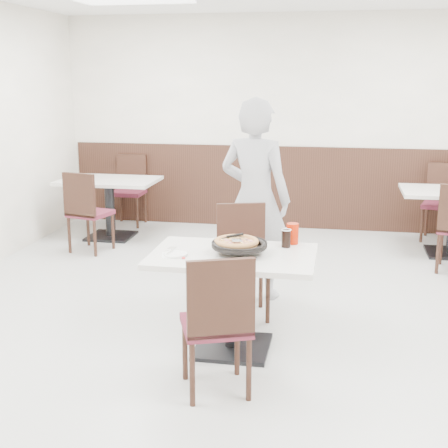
% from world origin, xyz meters
% --- Properties ---
extents(floor, '(7.00, 7.00, 0.00)m').
position_xyz_m(floor, '(0.00, 0.00, 0.00)').
color(floor, '#A5A6A1').
rests_on(floor, ground).
extents(wall_back, '(6.00, 0.04, 2.80)m').
position_xyz_m(wall_back, '(0.00, 3.50, 1.40)').
color(wall_back, beige).
rests_on(wall_back, floor).
extents(wall_front, '(6.00, 0.04, 2.80)m').
position_xyz_m(wall_front, '(0.00, -3.50, 1.40)').
color(wall_front, beige).
rests_on(wall_front, floor).
extents(wainscot_back, '(5.90, 0.03, 1.10)m').
position_xyz_m(wainscot_back, '(0.00, 3.48, 0.55)').
color(wainscot_back, black).
rests_on(wainscot_back, floor).
extents(fluo_panel_c, '(1.20, 0.60, 0.02)m').
position_xyz_m(fluo_panel_c, '(-1.50, 1.80, 2.78)').
color(fluo_panel_c, white).
rests_on(fluo_panel_c, ceiling).
extents(main_table, '(1.28, 0.92, 0.75)m').
position_xyz_m(main_table, '(-0.05, -0.47, 0.38)').
color(main_table, silver).
rests_on(main_table, floor).
extents(chair_near, '(0.54, 0.54, 0.95)m').
position_xyz_m(chair_near, '(-0.06, -1.11, 0.47)').
color(chair_near, black).
rests_on(chair_near, floor).
extents(chair_far, '(0.52, 0.52, 0.95)m').
position_xyz_m(chair_far, '(-0.08, 0.20, 0.47)').
color(chair_far, black).
rests_on(chair_far, floor).
extents(trivet, '(0.14, 0.14, 0.04)m').
position_xyz_m(trivet, '(-0.01, -0.44, 0.77)').
color(trivet, black).
rests_on(trivet, main_table).
extents(pizza_pan, '(0.37, 0.37, 0.01)m').
position_xyz_m(pizza_pan, '(-0.01, -0.47, 0.79)').
color(pizza_pan, black).
rests_on(pizza_pan, trivet).
extents(pizza, '(0.34, 0.34, 0.02)m').
position_xyz_m(pizza, '(-0.04, -0.42, 0.81)').
color(pizza, '#BA8249').
rests_on(pizza, pizza_pan).
extents(pizza_server, '(0.09, 0.11, 0.00)m').
position_xyz_m(pizza_server, '(-0.03, -0.44, 0.84)').
color(pizza_server, silver).
rests_on(pizza_server, pizza).
extents(napkin, '(0.20, 0.20, 0.00)m').
position_xyz_m(napkin, '(-0.47, -0.60, 0.75)').
color(napkin, white).
rests_on(napkin, main_table).
extents(side_plate, '(0.19, 0.19, 0.01)m').
position_xyz_m(side_plate, '(-0.46, -0.60, 0.76)').
color(side_plate, white).
rests_on(side_plate, napkin).
extents(fork, '(0.03, 0.17, 0.00)m').
position_xyz_m(fork, '(-0.50, -0.55, 0.77)').
color(fork, silver).
rests_on(fork, side_plate).
extents(cola_glass, '(0.08, 0.08, 0.13)m').
position_xyz_m(cola_glass, '(0.31, -0.23, 0.81)').
color(cola_glass, black).
rests_on(cola_glass, main_table).
extents(red_cup, '(0.10, 0.10, 0.16)m').
position_xyz_m(red_cup, '(0.35, -0.12, 0.83)').
color(red_cup, '#AA1600').
rests_on(red_cup, main_table).
extents(diner_person, '(0.76, 0.60, 1.84)m').
position_xyz_m(diner_person, '(-0.06, 0.75, 0.92)').
color(diner_person, '#A7A6AB').
rests_on(diner_person, floor).
extents(bg_table_left, '(1.30, 0.95, 0.75)m').
position_xyz_m(bg_table_left, '(-2.15, 2.53, 0.38)').
color(bg_table_left, silver).
rests_on(bg_table_left, floor).
extents(bg_chair_left_near, '(0.51, 0.51, 0.95)m').
position_xyz_m(bg_chair_left_near, '(-2.15, 1.89, 0.47)').
color(bg_chair_left_near, black).
rests_on(bg_chair_left_near, floor).
extents(bg_chair_left_far, '(0.42, 0.42, 0.95)m').
position_xyz_m(bg_chair_left_far, '(-2.15, 3.23, 0.47)').
color(bg_chair_left_far, black).
rests_on(bg_chair_left_far, floor).
extents(bg_chair_right_far, '(0.52, 0.52, 0.95)m').
position_xyz_m(bg_chair_right_far, '(1.94, 3.12, 0.47)').
color(bg_chair_right_far, black).
rests_on(bg_chair_right_far, floor).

